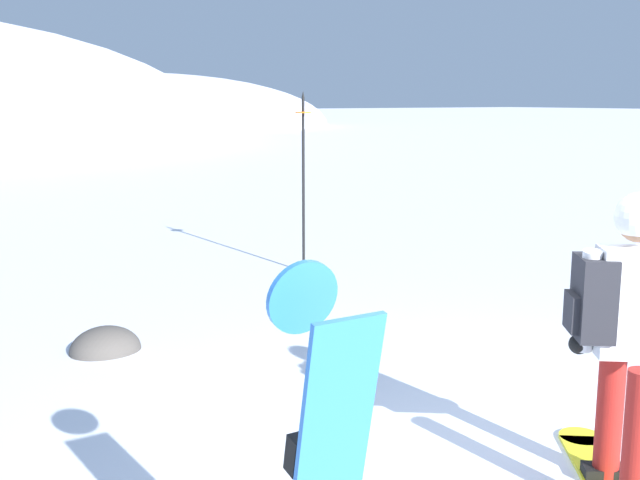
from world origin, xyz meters
The scene contains 5 objects.
ground_plane centered at (0.00, 0.00, 0.00)m, with size 300.00×300.00×0.00m, color white.
ridge_peak_far centered at (16.51, 57.01, 0.00)m, with size 30.53×27.47×8.44m.
snowboarder_main centered at (0.14, -0.47, 0.92)m, with size 1.19×1.55×1.71m.
piste_marker_near centered at (1.53, 5.33, 1.29)m, with size 0.20×0.20×2.28m.
rock_dark centered at (-1.53, 3.52, 0.00)m, with size 0.62×0.53×0.44m.
Camera 1 is at (-3.25, -2.95, 2.18)m, focal length 42.86 mm.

